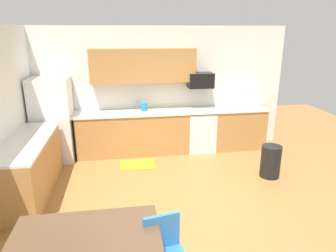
# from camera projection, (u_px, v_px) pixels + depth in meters

# --- Properties ---
(ground_plane) EXTENTS (12.00, 12.00, 0.00)m
(ground_plane) POSITION_uv_depth(u_px,v_px,m) (178.00, 207.00, 4.67)
(ground_plane) COLOR #9E6B38
(wall_back) EXTENTS (5.80, 0.10, 2.70)m
(wall_back) POSITION_uv_depth(u_px,v_px,m) (156.00, 89.00, 6.76)
(wall_back) COLOR silver
(wall_back) RESTS_ON ground
(cabinet_run_back) EXTENTS (2.38, 0.60, 0.90)m
(cabinet_run_back) POSITION_uv_depth(u_px,v_px,m) (133.00, 134.00, 6.62)
(cabinet_run_back) COLOR #AD7A42
(cabinet_run_back) RESTS_ON ground
(cabinet_run_back_right) EXTENTS (1.17, 0.60, 0.90)m
(cabinet_run_back_right) POSITION_uv_depth(u_px,v_px,m) (237.00, 128.00, 6.97)
(cabinet_run_back_right) COLOR #AD7A42
(cabinet_run_back_right) RESTS_ON ground
(cabinet_run_left) EXTENTS (0.60, 2.00, 0.90)m
(cabinet_run_left) POSITION_uv_depth(u_px,v_px,m) (31.00, 168.00, 4.95)
(cabinet_run_left) COLOR #AD7A42
(cabinet_run_left) RESTS_ON ground
(countertop_back) EXTENTS (4.80, 0.64, 0.04)m
(countertop_back) POSITION_uv_depth(u_px,v_px,m) (159.00, 112.00, 6.56)
(countertop_back) COLOR silver
(countertop_back) RESTS_ON cabinet_run_back
(countertop_left) EXTENTS (0.64, 2.00, 0.04)m
(countertop_left) POSITION_uv_depth(u_px,v_px,m) (27.00, 141.00, 4.81)
(countertop_left) COLOR silver
(countertop_left) RESTS_ON cabinet_run_left
(upper_cabinets_back) EXTENTS (2.20, 0.34, 0.70)m
(upper_cabinets_back) POSITION_uv_depth(u_px,v_px,m) (143.00, 65.00, 6.35)
(upper_cabinets_back) COLOR #AD7A42
(refrigerator) EXTENTS (0.76, 0.70, 1.72)m
(refrigerator) POSITION_uv_depth(u_px,v_px,m) (53.00, 120.00, 6.18)
(refrigerator) COLOR white
(refrigerator) RESTS_ON ground
(oven_range) EXTENTS (0.60, 0.60, 0.91)m
(oven_range) POSITION_uv_depth(u_px,v_px,m) (200.00, 130.00, 6.84)
(oven_range) COLOR white
(oven_range) RESTS_ON ground
(microwave) EXTENTS (0.54, 0.36, 0.32)m
(microwave) POSITION_uv_depth(u_px,v_px,m) (200.00, 80.00, 6.60)
(microwave) COLOR black
(sink_basin) EXTENTS (0.48, 0.40, 0.14)m
(sink_basin) POSITION_uv_depth(u_px,v_px,m) (138.00, 114.00, 6.51)
(sink_basin) COLOR #A5A8AD
(sink_basin) RESTS_ON countertop_back
(sink_faucet) EXTENTS (0.02, 0.02, 0.24)m
(sink_faucet) POSITION_uv_depth(u_px,v_px,m) (137.00, 105.00, 6.63)
(sink_faucet) COLOR #B2B5BA
(sink_faucet) RESTS_ON countertop_back
(dining_table) EXTENTS (1.40, 0.90, 0.77)m
(dining_table) POSITION_uv_depth(u_px,v_px,m) (86.00, 243.00, 2.83)
(dining_table) COLOR brown
(dining_table) RESTS_ON ground
(chair_near_table) EXTENTS (0.47, 0.47, 0.85)m
(chair_near_table) POSITION_uv_depth(u_px,v_px,m) (165.00, 251.00, 3.00)
(chair_near_table) COLOR #2D72B7
(chair_near_table) RESTS_ON ground
(trash_bin) EXTENTS (0.36, 0.36, 0.60)m
(trash_bin) POSITION_uv_depth(u_px,v_px,m) (271.00, 161.00, 5.58)
(trash_bin) COLOR black
(trash_bin) RESTS_ON ground
(floor_mat) EXTENTS (0.70, 0.50, 0.01)m
(floor_mat) POSITION_uv_depth(u_px,v_px,m) (138.00, 165.00, 6.15)
(floor_mat) COLOR orange
(floor_mat) RESTS_ON ground
(kettle) EXTENTS (0.14, 0.14, 0.20)m
(kettle) POSITION_uv_depth(u_px,v_px,m) (144.00, 107.00, 6.53)
(kettle) COLOR #198CBF
(kettle) RESTS_ON countertop_back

